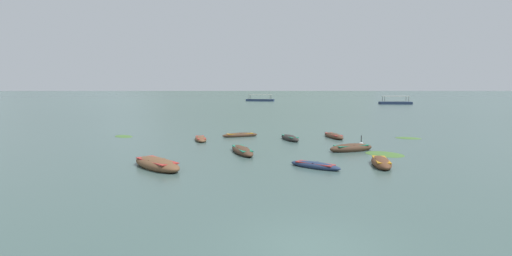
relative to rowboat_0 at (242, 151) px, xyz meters
The scene contains 19 objects.
ground_plane 1484.61m from the rowboat_0, 89.96° to the left, with size 6000.00×6000.00×0.00m, color #425B56.
mountain_2 2448.76m from the rowboat_0, 104.81° to the left, with size 1440.56×1440.56×489.28m, color slate.
mountain_3 2595.79m from the rowboat_0, 82.84° to the left, with size 2441.63×2441.63×586.31m, color #56665B.
mountain_4 2675.58m from the rowboat_0, 54.80° to the left, with size 2432.98×2432.98×581.95m, color slate.
rowboat_0 is the anchor object (origin of this frame).
rowboat_1 6.32m from the rowboat_0, 54.97° to the right, with size 2.72×2.71×0.41m.
rowboat_2 7.55m from the rowboat_0, ahead, with size 3.57×2.03×0.65m.
rowboat_3 8.95m from the rowboat_0, 33.91° to the right, with size 1.78×3.32×0.58m.
rowboat_4 8.88m from the rowboat_0, 87.54° to the left, with size 3.42×1.67×0.45m.
rowboat_5 6.56m from the rowboat_0, 138.49° to the right, with size 3.60×4.20×0.69m.
rowboat_6 7.25m from the rowboat_0, 114.75° to the left, with size 1.32×3.26×0.44m.
rowboat_7 11.18m from the rowboat_0, 40.30° to the left, with size 1.24×3.71×0.51m.
rowboat_8 7.60m from the rowboat_0, 54.48° to the left, with size 1.45×3.43×0.53m.
ferry_1 92.92m from the rowboat_0, 58.21° to the left, with size 9.15×4.67×2.54m.
ferry_2 111.79m from the rowboat_0, 82.98° to the left, with size 10.45×5.86×2.54m.
mooring_buoy 9.42m from the rowboat_0, 14.37° to the left, with size 0.39×0.39×0.92m.
weed_patch_0 14.25m from the rowboat_0, 135.04° to the left, with size 1.34×2.31×0.14m, color #477033.
weed_patch_1 9.37m from the rowboat_0, ahead, with size 2.67×2.07×0.14m, color #477033.
weed_patch_2 16.15m from the rowboat_0, 22.79° to the left, with size 2.16×1.35×0.14m, color #477033.
Camera 1 is at (-2.54, -9.62, 4.24)m, focal length 26.66 mm.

